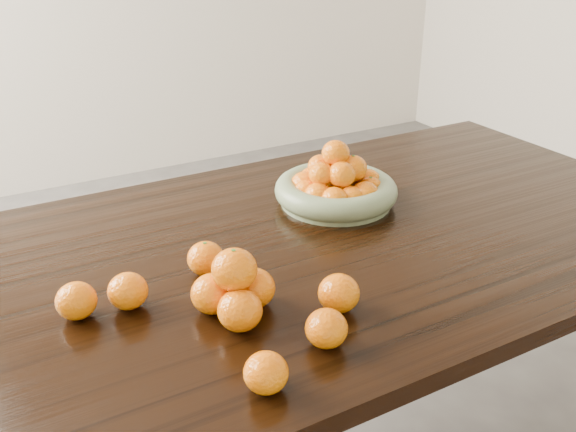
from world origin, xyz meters
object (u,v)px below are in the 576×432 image
fruit_bowl (336,187)px  orange_pyramid (235,290)px  loose_orange_0 (206,258)px  dining_table (295,277)px

fruit_bowl → orange_pyramid: size_ratio=2.00×
fruit_bowl → loose_orange_0: size_ratio=4.08×
dining_table → orange_pyramid: 0.34m
dining_table → fruit_bowl: size_ratio=6.50×
fruit_bowl → loose_orange_0: fruit_bowl is taller
fruit_bowl → orange_pyramid: bearing=-142.9°
dining_table → fruit_bowl: bearing=34.4°
dining_table → orange_pyramid: size_ratio=12.97×
loose_orange_0 → fruit_bowl: bearing=21.3°
fruit_bowl → loose_orange_0: (-0.42, -0.16, -0.01)m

